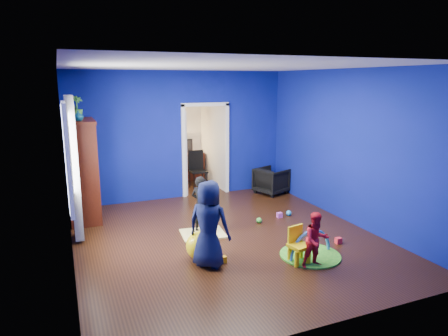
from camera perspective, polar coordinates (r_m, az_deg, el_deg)
name	(u,v)px	position (r m, az deg, el deg)	size (l,w,h in m)	color
floor	(227,238)	(7.03, 0.43, -9.99)	(5.00, 5.50, 0.01)	black
ceiling	(227,66)	(6.51, 0.48, 14.36)	(5.00, 5.50, 0.01)	white
wall_back	(180,136)	(9.18, -6.24, 4.64)	(5.00, 0.02, 2.90)	navy
wall_front	(330,202)	(4.29, 14.90, -4.67)	(5.00, 0.02, 2.90)	navy
wall_left	(66,169)	(6.12, -21.68, -0.07)	(0.02, 5.50, 2.90)	navy
wall_right	(349,147)	(7.91, 17.40, 2.90)	(0.02, 5.50, 2.90)	navy
alcove	(194,138)	(10.21, -4.35, 4.32)	(1.00, 1.75, 2.50)	silver
armchair	(271,181)	(9.69, 6.79, -1.81)	(0.67, 0.69, 0.63)	black
child_black	(201,205)	(7.11, -3.34, -5.27)	(0.38, 0.25, 1.04)	black
child_navy	(209,224)	(5.83, -2.18, -8.02)	(0.63, 0.41, 1.29)	#0F1537
toddler_red	(316,240)	(6.02, 13.04, -10.00)	(0.41, 0.32, 0.83)	red
vase	(78,116)	(7.72, -20.11, 7.02)	(0.18, 0.18, 0.19)	#0C5662
potted_plant	(76,107)	(8.23, -20.34, 8.15)	(0.24, 0.24, 0.43)	#398831
tv_armoire	(82,170)	(8.18, -19.65, -0.32)	(0.58, 1.14, 1.96)	#43140B
crt_tv	(84,168)	(8.17, -19.39, -0.02)	(0.46, 0.70, 0.54)	silver
yellow_blanket	(203,234)	(7.19, -3.02, -9.35)	(0.75, 0.60, 0.03)	#F2E07A
hopper_ball	(200,246)	(6.19, -3.40, -11.03)	(0.44, 0.44, 0.44)	yellow
kid_chair	(299,247)	(6.15, 10.71, -11.06)	(0.28, 0.28, 0.50)	yellow
play_mat	(310,255)	(6.51, 12.20, -12.09)	(0.94, 0.94, 0.03)	green
toy_arch	(310,255)	(6.50, 12.21, -12.03)	(0.84, 0.84, 0.05)	#3F8CD8
window_left	(66,157)	(6.44, -21.68, 1.43)	(0.03, 0.95, 1.55)	white
curtain	(74,169)	(7.04, -20.64, -0.11)	(0.14, 0.42, 2.40)	slate
doorway	(205,151)	(9.42, -2.67, 2.44)	(1.16, 0.10, 2.10)	white
study_desk	(187,167)	(10.96, -5.31, 0.21)	(0.88, 0.44, 0.75)	#3D140A
desk_monitor	(185,145)	(10.97, -5.55, 3.27)	(0.40, 0.05, 0.32)	black
desk_lamp	(176,147)	(10.84, -6.87, 3.03)	(0.14, 0.14, 0.14)	#FFD88C
folding_chair	(198,171)	(10.05, -3.70, -0.38)	(0.40, 0.40, 0.92)	black
book_shelf	(185,106)	(10.84, -5.65, 8.86)	(0.88, 0.24, 0.04)	white
toy_0	(338,241)	(7.07, 16.03, -9.94)	(0.10, 0.08, 0.10)	red
toy_1	(289,213)	(8.23, 9.25, -6.35)	(0.11, 0.11, 0.11)	#2595D5
toy_2	(223,259)	(6.14, -0.16, -12.94)	(0.10, 0.08, 0.10)	#E7A60C
toy_3	(259,220)	(7.75, 5.04, -7.43)	(0.11, 0.11, 0.11)	green
toy_4	(279,215)	(8.09, 7.93, -6.68)	(0.10, 0.08, 0.10)	#D750D4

